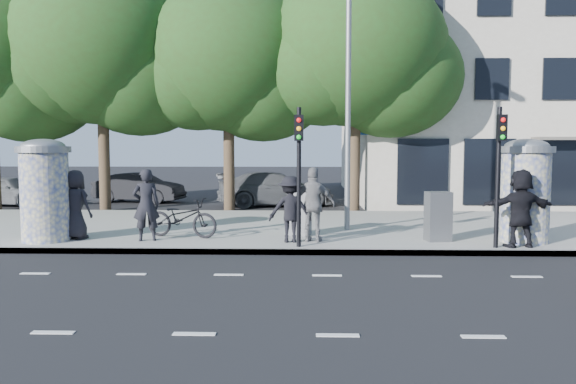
{
  "coord_description": "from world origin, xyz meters",
  "views": [
    {
      "loc": [
        -0.47,
        -9.79,
        2.63
      ],
      "look_at": [
        -0.86,
        3.5,
        1.53
      ],
      "focal_mm": 35.0,
      "sensor_mm": 36.0,
      "label": 1
    }
  ],
  "objects_px": {
    "traffic_pole_near": "(299,162)",
    "street_lamp": "(349,70)",
    "car_left": "(9,191)",
    "car_mid": "(139,188)",
    "ped_f": "(520,208)",
    "ped_e": "(314,205)",
    "bicycle": "(182,218)",
    "traffic_pole_far": "(499,162)",
    "ped_b": "(146,205)",
    "ad_column_left": "(45,188)",
    "cabinet_left": "(300,213)",
    "car_right": "(275,189)",
    "ped_d": "(290,209)",
    "ped_a": "(75,205)",
    "ad_column_right": "(525,188)",
    "cabinet_right": "(438,216)"
  },
  "relations": [
    {
      "from": "traffic_pole_near",
      "to": "street_lamp",
      "type": "distance_m",
      "value": 4.07
    },
    {
      "from": "car_left",
      "to": "car_mid",
      "type": "relative_size",
      "value": 0.95
    },
    {
      "from": "traffic_pole_near",
      "to": "ped_f",
      "type": "height_order",
      "value": "traffic_pole_near"
    },
    {
      "from": "ped_e",
      "to": "bicycle",
      "type": "bearing_deg",
      "value": 5.3
    },
    {
      "from": "traffic_pole_far",
      "to": "ped_b",
      "type": "height_order",
      "value": "traffic_pole_far"
    },
    {
      "from": "ad_column_left",
      "to": "ped_b",
      "type": "bearing_deg",
      "value": 2.08
    },
    {
      "from": "cabinet_left",
      "to": "ped_b",
      "type": "bearing_deg",
      "value": -151.33
    },
    {
      "from": "traffic_pole_near",
      "to": "car_right",
      "type": "bearing_deg",
      "value": 96.01
    },
    {
      "from": "traffic_pole_far",
      "to": "car_left",
      "type": "distance_m",
      "value": 20.48
    },
    {
      "from": "traffic_pole_far",
      "to": "street_lamp",
      "type": "height_order",
      "value": "street_lamp"
    },
    {
      "from": "ped_d",
      "to": "ad_column_left",
      "type": "bearing_deg",
      "value": -4.56
    },
    {
      "from": "ped_b",
      "to": "car_right",
      "type": "bearing_deg",
      "value": -122.33
    },
    {
      "from": "ped_a",
      "to": "ad_column_right",
      "type": "bearing_deg",
      "value": -163.37
    },
    {
      "from": "ped_d",
      "to": "ped_a",
      "type": "bearing_deg",
      "value": -7.45
    },
    {
      "from": "ped_f",
      "to": "traffic_pole_far",
      "type": "bearing_deg",
      "value": 5.48
    },
    {
      "from": "cabinet_right",
      "to": "bicycle",
      "type": "bearing_deg",
      "value": 167.4
    },
    {
      "from": "cabinet_right",
      "to": "car_mid",
      "type": "relative_size",
      "value": 0.31
    },
    {
      "from": "car_mid",
      "to": "ad_column_left",
      "type": "bearing_deg",
      "value": -165.4
    },
    {
      "from": "cabinet_right",
      "to": "ped_a",
      "type": "bearing_deg",
      "value": 170.66
    },
    {
      "from": "ped_d",
      "to": "car_mid",
      "type": "xyz_separation_m",
      "value": [
        -7.31,
        11.43,
        -0.32
      ]
    },
    {
      "from": "traffic_pole_near",
      "to": "cabinet_right",
      "type": "height_order",
      "value": "traffic_pole_near"
    },
    {
      "from": "ad_column_right",
      "to": "ped_f",
      "type": "height_order",
      "value": "ad_column_right"
    },
    {
      "from": "cabinet_right",
      "to": "car_right",
      "type": "distance_m",
      "value": 10.81
    },
    {
      "from": "car_left",
      "to": "car_right",
      "type": "relative_size",
      "value": 0.77
    },
    {
      "from": "ad_column_right",
      "to": "ped_d",
      "type": "relative_size",
      "value": 1.56
    },
    {
      "from": "cabinet_right",
      "to": "ped_b",
      "type": "bearing_deg",
      "value": 172.09
    },
    {
      "from": "ped_a",
      "to": "bicycle",
      "type": "xyz_separation_m",
      "value": [
        2.75,
        0.38,
        -0.39
      ]
    },
    {
      "from": "traffic_pole_near",
      "to": "ped_f",
      "type": "xyz_separation_m",
      "value": [
        5.4,
        0.14,
        -1.12
      ]
    },
    {
      "from": "traffic_pole_near",
      "to": "ped_b",
      "type": "xyz_separation_m",
      "value": [
        -3.98,
        0.8,
        -1.14
      ]
    },
    {
      "from": "traffic_pole_near",
      "to": "car_right",
      "type": "distance_m",
      "value": 10.86
    },
    {
      "from": "ped_e",
      "to": "ped_f",
      "type": "distance_m",
      "value": 5.06
    },
    {
      "from": "ad_column_right",
      "to": "traffic_pole_near",
      "type": "height_order",
      "value": "traffic_pole_near"
    },
    {
      "from": "ad_column_right",
      "to": "ped_d",
      "type": "height_order",
      "value": "ad_column_right"
    },
    {
      "from": "ad_column_right",
      "to": "car_right",
      "type": "relative_size",
      "value": 0.52
    },
    {
      "from": "cabinet_left",
      "to": "cabinet_right",
      "type": "relative_size",
      "value": 0.97
    },
    {
      "from": "traffic_pole_far",
      "to": "ped_f",
      "type": "distance_m",
      "value": 1.28
    },
    {
      "from": "car_mid",
      "to": "cabinet_left",
      "type": "bearing_deg",
      "value": -133.76
    },
    {
      "from": "ad_column_right",
      "to": "ped_b",
      "type": "relative_size",
      "value": 1.41
    },
    {
      "from": "ped_b",
      "to": "ped_a",
      "type": "bearing_deg",
      "value": -21.85
    },
    {
      "from": "traffic_pole_far",
      "to": "ped_f",
      "type": "xyz_separation_m",
      "value": [
        0.6,
        0.14,
        -1.12
      ]
    },
    {
      "from": "bicycle",
      "to": "car_left",
      "type": "height_order",
      "value": "car_left"
    },
    {
      "from": "cabinet_left",
      "to": "traffic_pole_near",
      "type": "bearing_deg",
      "value": -76.57
    },
    {
      "from": "ped_b",
      "to": "ped_e",
      "type": "xyz_separation_m",
      "value": [
        4.36,
        -0.03,
        0.02
      ]
    },
    {
      "from": "ped_e",
      "to": "car_mid",
      "type": "height_order",
      "value": "ped_e"
    },
    {
      "from": "ad_column_right",
      "to": "ped_a",
      "type": "relative_size",
      "value": 1.44
    },
    {
      "from": "ad_column_right",
      "to": "ped_f",
      "type": "xyz_separation_m",
      "value": [
        -0.4,
        -0.76,
        -0.43
      ]
    },
    {
      "from": "ped_f",
      "to": "car_left",
      "type": "xyz_separation_m",
      "value": [
        -18.16,
        10.27,
        -0.44
      ]
    },
    {
      "from": "ped_e",
      "to": "ped_f",
      "type": "relative_size",
      "value": 1.01
    },
    {
      "from": "bicycle",
      "to": "car_right",
      "type": "bearing_deg",
      "value": 1.38
    },
    {
      "from": "traffic_pole_far",
      "to": "car_mid",
      "type": "bearing_deg",
      "value": 135.47
    }
  ]
}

